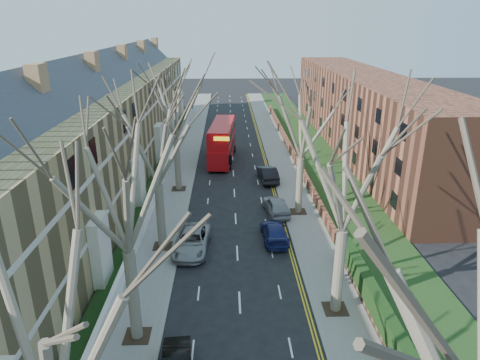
{
  "coord_description": "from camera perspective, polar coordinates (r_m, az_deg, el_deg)",
  "views": [
    {
      "loc": [
        -0.66,
        -13.13,
        16.29
      ],
      "look_at": [
        0.42,
        21.91,
        3.28
      ],
      "focal_mm": 32.0,
      "sensor_mm": 36.0,
      "label": 1
    }
  ],
  "objects": [
    {
      "name": "double_decker_bus",
      "position": [
        53.09,
        -2.39,
        5.01
      ],
      "size": [
        3.48,
        11.1,
        4.57
      ],
      "rotation": [
        0.0,
        0.0,
        3.05
      ],
      "color": "#B10C11",
      "rests_on": "ground"
    },
    {
      "name": "car_right_mid",
      "position": [
        38.63,
        4.84,
        -3.4
      ],
      "size": [
        2.44,
        4.76,
        1.55
      ],
      "primitive_type": "imported",
      "rotation": [
        0.0,
        0.0,
        3.28
      ],
      "color": "gray",
      "rests_on": "ground"
    },
    {
      "name": "tree_right_mid",
      "position": [
        23.07,
        14.34,
        2.73
      ],
      "size": [
        10.5,
        10.5,
        14.71
      ],
      "color": "brown",
      "rests_on": "ground"
    },
    {
      "name": "front_wall_left",
      "position": [
        47.35,
        -10.15,
        0.7
      ],
      "size": [
        0.3,
        78.0,
        1.0
      ],
      "color": "white",
      "rests_on": "ground"
    },
    {
      "name": "grass_verge_right",
      "position": [
        55.7,
        9.89,
        3.21
      ],
      "size": [
        6.0,
        102.0,
        0.06
      ],
      "color": "#1B3613",
      "rests_on": "ground"
    },
    {
      "name": "pavement_right",
      "position": [
        55.0,
        5.28,
        3.11
      ],
      "size": [
        3.0,
        102.0,
        0.12
      ],
      "primitive_type": "cube",
      "color": "slate",
      "rests_on": "ground"
    },
    {
      "name": "tree_left_near",
      "position": [
        12.77,
        -25.86,
        -17.25
      ],
      "size": [
        9.8,
        9.8,
        13.73
      ],
      "color": "brown",
      "rests_on": "ground"
    },
    {
      "name": "tree_right_far",
      "position": [
        36.39,
        8.44,
        8.97
      ],
      "size": [
        10.15,
        10.15,
        14.22
      ],
      "color": "brown",
      "rests_on": "ground"
    },
    {
      "name": "terrace_left",
      "position": [
        47.24,
        -17.77,
        6.22
      ],
      "size": [
        9.7,
        78.0,
        13.6
      ],
      "color": "#977F4C",
      "rests_on": "ground"
    },
    {
      "name": "tree_left_mid",
      "position": [
        20.9,
        -15.62,
        0.78
      ],
      "size": [
        10.5,
        10.5,
        14.71
      ],
      "color": "brown",
      "rests_on": "ground"
    },
    {
      "name": "car_right_far",
      "position": [
        46.45,
        3.73,
        0.83
      ],
      "size": [
        2.14,
        4.99,
        1.6
      ],
      "primitive_type": "imported",
      "rotation": [
        0.0,
        0.0,
        3.23
      ],
      "color": "black",
      "rests_on": "ground"
    },
    {
      "name": "tree_left_dist",
      "position": [
        41.98,
        -8.79,
        10.9
      ],
      "size": [
        10.5,
        10.5,
        14.71
      ],
      "color": "brown",
      "rests_on": "ground"
    },
    {
      "name": "car_left_far",
      "position": [
        32.76,
        -6.45,
        -8.08
      ],
      "size": [
        2.93,
        5.66,
        1.53
      ],
      "primitive_type": "imported",
      "rotation": [
        0.0,
        0.0,
        -0.07
      ],
      "color": "gray",
      "rests_on": "ground"
    },
    {
      "name": "flats_right",
      "position": [
        60.06,
        16.03,
        8.73
      ],
      "size": [
        13.97,
        54.0,
        10.0
      ],
      "color": "brown",
      "rests_on": "ground"
    },
    {
      "name": "pavement_left",
      "position": [
        54.86,
        -7.27,
        2.98
      ],
      "size": [
        3.0,
        102.0,
        0.12
      ],
      "primitive_type": "cube",
      "color": "slate",
      "rests_on": "ground"
    },
    {
      "name": "tree_left_far",
      "position": [
        30.39,
        -11.33,
        6.55
      ],
      "size": [
        10.15,
        10.15,
        14.22
      ],
      "color": "brown",
      "rests_on": "ground"
    },
    {
      "name": "car_right_near",
      "position": [
        34.13,
        4.63,
        -6.92
      ],
      "size": [
        2.06,
        4.78,
        1.37
      ],
      "primitive_type": "imported",
      "rotation": [
        0.0,
        0.0,
        3.17
      ],
      "color": "navy",
      "rests_on": "ground"
    }
  ]
}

